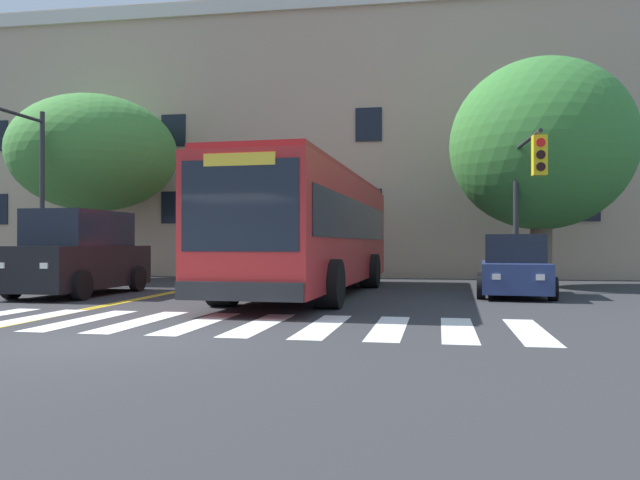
# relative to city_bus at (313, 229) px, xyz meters

# --- Properties ---
(ground_plane) EXTENTS (120.00, 120.00, 0.00)m
(ground_plane) POSITION_rel_city_bus_xyz_m (-1.60, -8.81, -1.84)
(ground_plane) COLOR #303033
(crosswalk) EXTENTS (13.20, 3.58, 0.01)m
(crosswalk) POSITION_rel_city_bus_xyz_m (-1.50, -6.69, -1.84)
(crosswalk) COLOR white
(crosswalk) RESTS_ON ground
(lane_line_yellow_inner) EXTENTS (0.12, 36.00, 0.01)m
(lane_line_yellow_inner) POSITION_rel_city_bus_xyz_m (-4.27, 7.31, -1.84)
(lane_line_yellow_inner) COLOR gold
(lane_line_yellow_inner) RESTS_ON ground
(lane_line_yellow_outer) EXTENTS (0.12, 36.00, 0.01)m
(lane_line_yellow_outer) POSITION_rel_city_bus_xyz_m (-4.11, 7.31, -1.84)
(lane_line_yellow_outer) COLOR gold
(lane_line_yellow_outer) RESTS_ON ground
(city_bus) EXTENTS (3.46, 12.56, 3.42)m
(city_bus) POSITION_rel_city_bus_xyz_m (0.00, 0.00, 0.00)
(city_bus) COLOR #B22323
(city_bus) RESTS_ON ground
(car_black_near_lane) EXTENTS (2.29, 4.92, 2.35)m
(car_black_near_lane) POSITION_rel_city_bus_xyz_m (-6.40, -1.35, -0.74)
(car_black_near_lane) COLOR black
(car_black_near_lane) RESTS_ON ground
(car_navy_far_lane) EXTENTS (2.25, 4.11, 1.68)m
(car_navy_far_lane) POSITION_rel_city_bus_xyz_m (5.55, 0.24, -1.07)
(car_navy_far_lane) COLOR navy
(car_navy_far_lane) RESTS_ON ground
(traffic_light_near_corner) EXTENTS (0.39, 3.25, 4.82)m
(traffic_light_near_corner) POSITION_rel_city_bus_xyz_m (5.88, 0.36, 1.30)
(traffic_light_near_corner) COLOR #28282D
(traffic_light_near_corner) RESTS_ON ground
(traffic_light_far_corner) EXTENTS (0.42, 4.50, 5.89)m
(traffic_light_far_corner) POSITION_rel_city_bus_xyz_m (-9.67, -0.01, 2.22)
(traffic_light_far_corner) COLOR #28282D
(traffic_light_far_corner) RESTS_ON ground
(street_tree_curbside_large) EXTENTS (7.66, 7.41, 7.48)m
(street_tree_curbside_large) POSITION_rel_city_bus_xyz_m (6.91, 3.77, 2.82)
(street_tree_curbside_large) COLOR brown
(street_tree_curbside_large) RESTS_ON ground
(street_tree_curbside_small) EXTENTS (7.31, 7.52, 7.27)m
(street_tree_curbside_small) POSITION_rel_city_bus_xyz_m (-9.73, 5.38, 3.14)
(street_tree_curbside_small) COLOR #4C3D2D
(street_tree_curbside_small) RESTS_ON ground
(building_facade) EXTENTS (32.13, 9.68, 12.08)m
(building_facade) POSITION_rel_city_bus_xyz_m (-3.40, 13.22, 4.20)
(building_facade) COLOR tan
(building_facade) RESTS_ON ground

